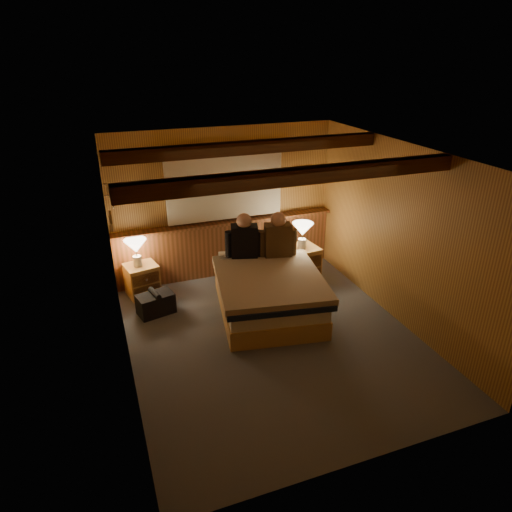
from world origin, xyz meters
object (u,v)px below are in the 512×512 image
duffel_bag (156,303)px  lamp_right (303,231)px  lamp_left (136,248)px  bed (268,292)px  nightstand_right (300,264)px  nightstand_left (142,280)px  person_right (278,238)px  person_left (244,239)px

duffel_bag → lamp_right: bearing=-9.4°
lamp_left → bed: bearing=-33.9°
nightstand_right → lamp_right: bearing=-107.8°
nightstand_left → person_right: person_right is taller
person_right → duffel_bag: bearing=-167.5°
lamp_left → duffel_bag: lamp_left is taller
nightstand_left → lamp_right: size_ratio=1.23×
nightstand_left → person_right: (1.97, -0.61, 0.65)m
nightstand_right → person_right: size_ratio=0.82×
bed → nightstand_left: (-1.61, 1.13, -0.07)m
bed → person_left: (-0.12, 0.66, 0.57)m
lamp_right → nightstand_right: bearing=79.3°
bed → lamp_right: lamp_right is taller
lamp_left → person_left: 1.60m
person_left → nightstand_left: bearing=179.0°
bed → duffel_bag: bearing=171.0°
person_left → lamp_left: bearing=-180.0°
nightstand_right → lamp_left: bearing=164.4°
person_left → nightstand_right: bearing=20.8°
nightstand_left → nightstand_right: (2.46, -0.40, 0.04)m
nightstand_left → person_left: 1.69m
bed → lamp_right: bearing=49.0°
lamp_right → person_right: 0.52m
lamp_right → bed: bearing=-140.6°
nightstand_left → person_left: person_left is taller
nightstand_right → duffel_bag: nightstand_right is taller
bed → lamp_left: (-1.65, 1.11, 0.48)m
nightstand_left → lamp_right: bearing=-22.0°
person_right → duffel_bag: 2.01m
bed → duffel_bag: size_ratio=3.60×
bed → person_right: person_right is taller
lamp_right → person_right: bearing=-160.4°
bed → lamp_left: size_ratio=4.71×
nightstand_left → duffel_bag: size_ratio=0.94×
person_left → person_right: 0.50m
nightstand_right → person_left: person_left is taller
lamp_right → duffel_bag: size_ratio=0.76×
nightstand_right → lamp_right: (-0.01, -0.04, 0.59)m
bed → nightstand_right: bed is taller
lamp_left → lamp_right: size_ratio=1.00×
lamp_right → person_left: bearing=-177.8°
person_left → person_right: (0.48, -0.14, 0.00)m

